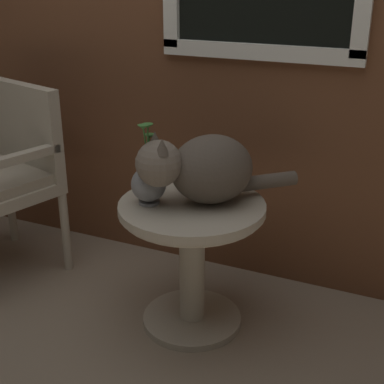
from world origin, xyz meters
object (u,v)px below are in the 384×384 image
Objects in this scene: cat at (204,168)px; pewter_vase_with_ivy at (149,180)px; wicker_chair at (2,168)px; wicker_side_table at (192,240)px.

pewter_vase_with_ivy reaches higher than cat.
cat is 0.23m from pewter_vase_with_ivy.
pewter_vase_with_ivy is (0.91, -0.15, 0.14)m from wicker_chair.
wicker_chair is 1.13m from cat.
wicker_side_table is at bearing 23.94° from pewter_vase_with_ivy.
cat is at bearing -2.63° from wicker_chair.
wicker_chair is at bearing 170.60° from pewter_vase_with_ivy.
wicker_chair reaches higher than pewter_vase_with_ivy.
pewter_vase_with_ivy is at bearing -153.11° from cat.
wicker_side_table is 0.32m from pewter_vase_with_ivy.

